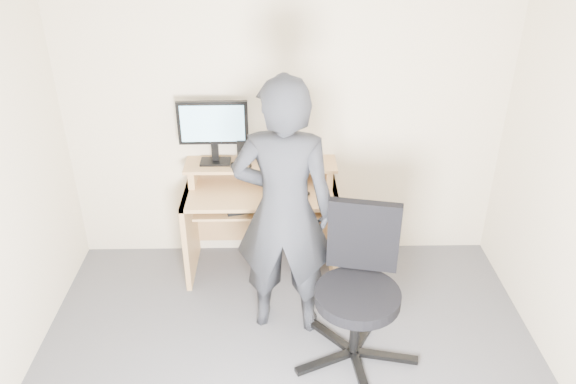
{
  "coord_description": "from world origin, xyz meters",
  "views": [
    {
      "loc": [
        -0.06,
        -2.4,
        2.86
      ],
      "look_at": [
        0.01,
        1.05,
        0.95
      ],
      "focal_mm": 35.0,
      "sensor_mm": 36.0,
      "label": 1
    }
  ],
  "objects_px": {
    "desk": "(262,207)",
    "office_chair": "(359,282)",
    "person": "(284,211)",
    "monitor": "(213,127)"
  },
  "relations": [
    {
      "from": "office_chair",
      "to": "person",
      "type": "xyz_separation_m",
      "value": [
        -0.48,
        0.29,
        0.37
      ]
    },
    {
      "from": "monitor",
      "to": "office_chair",
      "type": "xyz_separation_m",
      "value": [
        1.02,
        -1.11,
        -0.64
      ]
    },
    {
      "from": "office_chair",
      "to": "desk",
      "type": "bearing_deg",
      "value": 134.76
    },
    {
      "from": "monitor",
      "to": "person",
      "type": "xyz_separation_m",
      "value": [
        0.53,
        -0.82,
        -0.27
      ]
    },
    {
      "from": "monitor",
      "to": "person",
      "type": "distance_m",
      "value": 1.01
    },
    {
      "from": "monitor",
      "to": "desk",
      "type": "bearing_deg",
      "value": -13.85
    },
    {
      "from": "desk",
      "to": "office_chair",
      "type": "distance_m",
      "value": 1.22
    },
    {
      "from": "monitor",
      "to": "office_chair",
      "type": "relative_size",
      "value": 0.51
    },
    {
      "from": "desk",
      "to": "office_chair",
      "type": "bearing_deg",
      "value": -57.37
    },
    {
      "from": "office_chair",
      "to": "person",
      "type": "height_order",
      "value": "person"
    }
  ]
}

